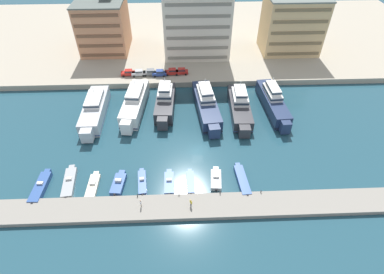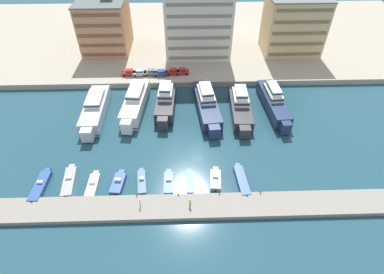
{
  "view_description": "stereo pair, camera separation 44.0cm",
  "coord_description": "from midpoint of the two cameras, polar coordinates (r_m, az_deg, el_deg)",
  "views": [
    {
      "loc": [
        -3.1,
        -47.66,
        46.39
      ],
      "look_at": [
        -1.15,
        1.87,
        2.5
      ],
      "focal_mm": 28.0,
      "sensor_mm": 36.0,
      "label": 1
    },
    {
      "loc": [
        -2.66,
        -47.67,
        46.39
      ],
      "look_at": [
        -1.15,
        1.87,
        2.5
      ],
      "focal_mm": 28.0,
      "sensor_mm": 36.0,
      "label": 2
    }
  ],
  "objects": [
    {
      "name": "ground_plane",
      "position": [
        66.58,
        1.23,
        -2.66
      ],
      "size": [
        400.0,
        400.0,
        0.0
      ],
      "primitive_type": "plane",
      "color": "#234C5B"
    },
    {
      "name": "quay_promenade",
      "position": [
        118.23,
        -0.23,
        18.85
      ],
      "size": [
        180.0,
        70.0,
        1.63
      ],
      "primitive_type": "cube",
      "color": "#ADA38E",
      "rests_on": "ground"
    },
    {
      "name": "pier_dock",
      "position": [
        56.37,
        1.97,
        -13.11
      ],
      "size": [
        120.0,
        5.39,
        0.89
      ],
      "primitive_type": "cube",
      "color": "gray",
      "rests_on": "ground"
    },
    {
      "name": "yacht_silver_far_left",
      "position": [
        78.92,
        -17.79,
        5.06
      ],
      "size": [
        5.1,
        20.52,
        6.55
      ],
      "color": "silver",
      "rests_on": "ground"
    },
    {
      "name": "yacht_white_left",
      "position": [
        78.52,
        -10.6,
        6.47
      ],
      "size": [
        6.23,
        20.67,
        7.06
      ],
      "color": "white",
      "rests_on": "ground"
    },
    {
      "name": "yacht_charcoal_mid_left",
      "position": [
        77.74,
        -4.87,
        6.8
      ],
      "size": [
        5.28,
        17.88,
        8.1
      ],
      "color": "#333338",
      "rests_on": "ground"
    },
    {
      "name": "yacht_navy_center_left",
      "position": [
        76.75,
        3.01,
        6.34
      ],
      "size": [
        6.57,
        22.08,
        7.89
      ],
      "color": "navy",
      "rests_on": "ground"
    },
    {
      "name": "yacht_charcoal_center",
      "position": [
        77.17,
        9.34,
        5.91
      ],
      "size": [
        5.36,
        20.09,
        7.76
      ],
      "color": "#333338",
      "rests_on": "ground"
    },
    {
      "name": "yacht_navy_center_right",
      "position": [
        80.12,
        15.41,
        6.43
      ],
      "size": [
        5.19,
        20.84,
        7.8
      ],
      "color": "navy",
      "rests_on": "ground"
    },
    {
      "name": "motorboat_blue_far_left",
      "position": [
        66.05,
        -26.7,
        -8.3
      ],
      "size": [
        2.29,
        8.65,
        1.47
      ],
      "color": "#33569E",
      "rests_on": "ground"
    },
    {
      "name": "motorboat_grey_left",
      "position": [
        64.67,
        -22.16,
        -7.8
      ],
      "size": [
        2.97,
        8.61,
        1.36
      ],
      "color": "#9EA3A8",
      "rests_on": "ground"
    },
    {
      "name": "motorboat_cream_mid_left",
      "position": [
        62.51,
        -18.22,
        -8.75
      ],
      "size": [
        1.99,
        7.23,
        1.13
      ],
      "color": "beige",
      "rests_on": "ground"
    },
    {
      "name": "motorboat_blue_center_left",
      "position": [
        61.37,
        -13.67,
        -8.48
      ],
      "size": [
        2.74,
        6.35,
        1.54
      ],
      "color": "#33569E",
      "rests_on": "ground"
    },
    {
      "name": "motorboat_blue_center",
      "position": [
        60.55,
        -9.33,
        -8.47
      ],
      "size": [
        2.22,
        6.9,
        1.49
      ],
      "color": "#33569E",
      "rests_on": "ground"
    },
    {
      "name": "motorboat_blue_center_right",
      "position": [
        60.09,
        -4.24,
        -8.59
      ],
      "size": [
        2.0,
        6.56,
        1.15
      ],
      "color": "#33569E",
      "rests_on": "ground"
    },
    {
      "name": "motorboat_blue_mid_right",
      "position": [
        59.86,
        -0.2,
        -8.61
      ],
      "size": [
        1.59,
        6.53,
        0.9
      ],
      "color": "#33569E",
      "rests_on": "ground"
    },
    {
      "name": "motorboat_grey_right",
      "position": [
        60.52,
        4.71,
        -8.02
      ],
      "size": [
        2.48,
        6.16,
        1.33
      ],
      "color": "#9EA3A8",
      "rests_on": "ground"
    },
    {
      "name": "motorboat_blue_far_right",
      "position": [
        60.94,
        9.63,
        -8.13
      ],
      "size": [
        2.4,
        8.66,
        1.02
      ],
      "color": "#33569E",
      "rests_on": "ground"
    },
    {
      "name": "car_red_far_left",
      "position": [
        91.35,
        -11.73,
        11.99
      ],
      "size": [
        4.16,
        2.04,
        1.8
      ],
      "color": "red",
      "rests_on": "quay_promenade"
    },
    {
      "name": "car_silver_left",
      "position": [
        90.66,
        -9.81,
        12.02
      ],
      "size": [
        4.23,
        2.19,
        1.8
      ],
      "color": "#B7BCC1",
      "rests_on": "quay_promenade"
    },
    {
      "name": "car_grey_mid_left",
      "position": [
        90.46,
        -7.66,
        12.19
      ],
      "size": [
        4.18,
        2.08,
        1.8
      ],
      "color": "slate",
      "rests_on": "quay_promenade"
    },
    {
      "name": "car_blue_center_left",
      "position": [
        89.72,
        -5.87,
        12.09
      ],
      "size": [
        4.11,
        1.94,
        1.8
      ],
      "color": "#28428E",
      "rests_on": "quay_promenade"
    },
    {
      "name": "car_red_center",
      "position": [
        90.11,
        -3.53,
        12.37
      ],
      "size": [
        4.2,
        2.14,
        1.8
      ],
      "color": "red",
      "rests_on": "quay_promenade"
    },
    {
      "name": "car_red_center_right",
      "position": [
        90.13,
        -1.76,
        12.43
      ],
      "size": [
        4.14,
        2.0,
        1.8
      ],
      "color": "red",
      "rests_on": "quay_promenade"
    },
    {
      "name": "apartment_block_far_left",
      "position": [
        106.61,
        -16.11,
        19.81
      ],
      "size": [
        14.97,
        16.1,
        17.75
      ],
      "color": "tan",
      "rests_on": "quay_promenade"
    },
    {
      "name": "apartment_block_left",
      "position": [
        98.25,
        1.3,
        22.6
      ],
      "size": [
        20.59,
        13.97,
        27.74
      ],
      "color": "silver",
      "rests_on": "quay_promenade"
    },
    {
      "name": "apartment_block_mid_left",
      "position": [
        106.25,
        18.92,
        19.59
      ],
      "size": [
        18.26,
        12.69,
        19.2
      ],
      "color": "#E0BC84",
      "rests_on": "quay_promenade"
    },
    {
      "name": "pedestrian_near_edge",
      "position": [
        55.85,
        -9.67,
        -12.16
      ],
      "size": [
        0.26,
        0.66,
        1.71
      ],
      "color": "#7A6B56",
      "rests_on": "pier_dock"
    },
    {
      "name": "pedestrian_mid_deck",
      "position": [
        55.1,
        -0.14,
        -12.33
      ],
      "size": [
        0.42,
        0.6,
        1.71
      ],
      "color": "#282D3D",
      "rests_on": "pier_dock"
    },
    {
      "name": "bollard_west",
      "position": [
        57.85,
        -10.25,
        -10.79
      ],
      "size": [
        0.2,
        0.2,
        0.61
      ],
      "color": "#2D2D33",
      "rests_on": "pier_dock"
    },
    {
      "name": "bollard_west_mid",
      "position": [
        57.15,
        -2.4,
        -10.76
      ],
      "size": [
        0.2,
        0.2,
        0.61
      ],
      "color": "#2D2D33",
      "rests_on": "pier_dock"
    },
    {
      "name": "bollard_east_mid",
      "position": [
        57.5,
        5.49,
        -10.53
      ],
      "size": [
        0.2,
        0.2,
        0.61
      ],
      "color": "#2D2D33",
      "rests_on": "pier_dock"
    },
    {
      "name": "bollard_east",
      "position": [
        58.88,
        13.13,
        -10.13
      ],
      "size": [
        0.2,
        0.2,
        0.61
      ],
      "color": "#2D2D33",
      "rests_on": "pier_dock"
    }
  ]
}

